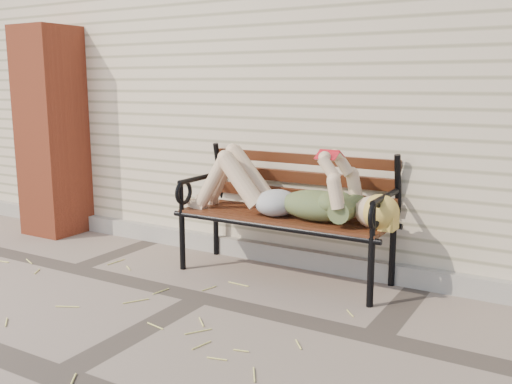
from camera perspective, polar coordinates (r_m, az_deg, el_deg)
The scene contains 7 objects.
ground at distance 4.04m, azimuth -5.48°, elevation -10.48°, with size 80.00×80.00×0.00m, color gray.
house_wall at distance 6.44m, azimuth 10.34°, elevation 10.94°, with size 8.00×4.00×3.00m, color beige.
foundation_strip at distance 4.79m, azimuth 1.33°, elevation -6.05°, with size 8.00×0.10×0.15m, color #A69F96.
brick_pillar at distance 5.92m, azimuth -19.72°, elevation 5.67°, with size 0.50×0.50×2.00m, color #AF4527.
garden_bench at distance 4.36m, azimuth 3.42°, elevation -0.07°, with size 1.77×0.70×1.14m.
reading_woman at distance 4.23m, azimuth 2.74°, elevation 0.11°, with size 1.67×0.38×0.52m.
straw_scatter at distance 3.95m, azimuth -14.64°, elevation -11.17°, with size 2.54×1.70×0.01m.
Camera 1 is at (2.22, -3.04, 1.46)m, focal length 40.00 mm.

